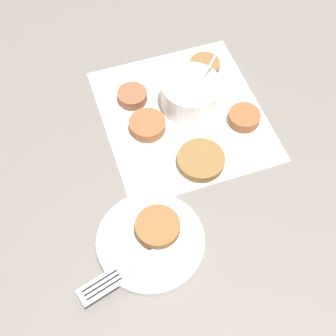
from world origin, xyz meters
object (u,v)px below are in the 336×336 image
at_px(serving_plate, 151,241).
at_px(fork, 125,271).
at_px(fritter_on_plate, 158,227).
at_px(sauce_bowl, 191,95).

height_order(serving_plate, fork, fork).
xyz_separation_m(serving_plate, fritter_on_plate, (0.01, -0.02, 0.02)).
distance_m(sauce_bowl, serving_plate, 0.29).
bearing_deg(sauce_bowl, fritter_on_plate, 141.36).
xyz_separation_m(fritter_on_plate, fork, (-0.04, 0.07, -0.01)).
bearing_deg(fork, serving_plate, -61.22).
height_order(sauce_bowl, fritter_on_plate, sauce_bowl).
bearing_deg(serving_plate, sauce_bowl, -40.24).
relative_size(sauce_bowl, fritter_on_plate, 1.70).
distance_m(serving_plate, fork, 0.07).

